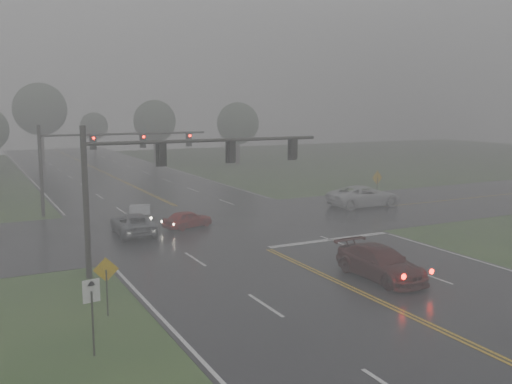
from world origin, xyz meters
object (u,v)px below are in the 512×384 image
sedan_silver (140,223)px  car_grey (134,235)px  signal_gantry_near (165,168)px  sedan_maroon (380,278)px  pickup_white (364,207)px  sedan_red (188,228)px  signal_gantry_far (97,150)px

sedan_silver → car_grey: size_ratio=0.83×
signal_gantry_near → sedan_silver: bearing=80.7°
sedan_maroon → pickup_white: 19.75m
sedan_red → car_grey: car_grey is taller
signal_gantry_near → pickup_white: bearing=25.8°
sedan_red → car_grey: size_ratio=0.72×
sedan_maroon → signal_gantry_far: bearing=108.2°
sedan_silver → signal_gantry_far: signal_gantry_far is taller
car_grey → pickup_white: (19.47, 1.46, 0.00)m
sedan_maroon → sedan_red: bearing=104.7°
sedan_red → sedan_maroon: bearing=177.4°
signal_gantry_far → signal_gantry_near: bearing=-90.7°
car_grey → signal_gantry_far: (-0.26, 9.06, 4.80)m
car_grey → sedan_red: bearing=-172.9°
signal_gantry_far → car_grey: bearing=-88.3°
sedan_silver → signal_gantry_far: size_ratio=0.31×
sedan_red → signal_gantry_far: signal_gantry_far is taller
car_grey → pickup_white: 19.52m
sedan_silver → sedan_maroon: bearing=125.8°
car_grey → signal_gantry_near: size_ratio=0.38×
car_grey → sedan_maroon: bearing=121.6°
sedan_silver → pickup_white: bearing=-170.6°
car_grey → pickup_white: size_ratio=0.79×
car_grey → pickup_white: pickup_white is taller
sedan_maroon → car_grey: sedan_maroon is taller
sedan_red → sedan_silver: size_ratio=0.86×
signal_gantry_near → signal_gantry_far: signal_gantry_near is taller
sedan_maroon → signal_gantry_near: signal_gantry_near is taller
sedan_maroon → sedan_red: (-4.20, 14.90, 0.00)m
sedan_maroon → pickup_white: size_ratio=0.84×
signal_gantry_near → signal_gantry_far: bearing=89.3°
car_grey → signal_gantry_near: bearing=89.6°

